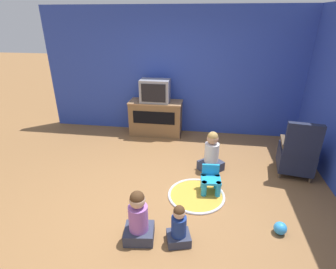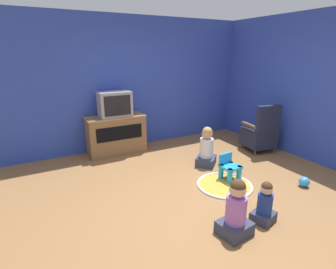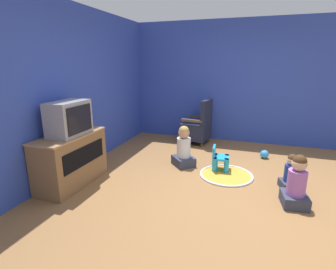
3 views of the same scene
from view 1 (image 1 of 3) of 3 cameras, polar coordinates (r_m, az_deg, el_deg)
name	(u,v)px [view 1 (image 1 of 3)]	position (r m, az deg, el deg)	size (l,w,h in m)	color
ground_plane	(162,198)	(3.94, -1.41, -13.62)	(30.00, 30.00, 0.00)	olive
wall_back	(173,72)	(5.79, 1.16, 13.36)	(5.65, 0.12, 2.65)	#2D47B2
tv_cabinet	(156,117)	(5.79, -2.65, 3.75)	(1.14, 0.49, 0.76)	brown
television	(155,91)	(5.57, -2.84, 9.46)	(0.61, 0.37, 0.48)	#939399
black_armchair	(297,155)	(4.75, 26.27, -3.96)	(0.61, 0.64, 0.98)	brown
yellow_kid_chair	(211,181)	(4.01, 9.26, -10.06)	(0.31, 0.29, 0.41)	#1E99DB
play_mat	(196,195)	(3.99, 6.18, -13.01)	(0.84, 0.84, 0.04)	gold
child_watching_left	(179,227)	(3.17, 2.37, -19.49)	(0.32, 0.30, 0.52)	#33384C
child_watching_center	(138,219)	(3.18, -6.46, -17.86)	(0.38, 0.34, 0.67)	#33384C
child_watching_right	(212,154)	(4.48, 9.45, -4.18)	(0.48, 0.48, 0.71)	#33384C
toy_ball	(280,228)	(3.64, 23.25, -18.23)	(0.16, 0.16, 0.16)	#3399E5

